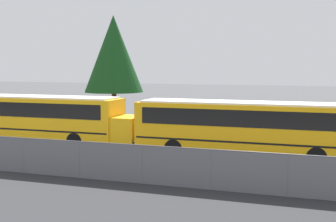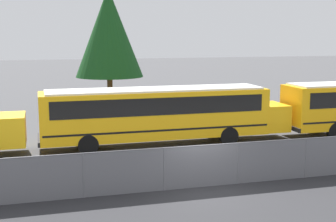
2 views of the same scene
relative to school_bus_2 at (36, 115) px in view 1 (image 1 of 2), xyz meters
The scene contains 3 objects.
school_bus_2 is the anchor object (origin of this frame).
school_bus_3 14.08m from the school_bus_2, ahead, with size 13.85×2.53×3.13m.
tree_1 13.99m from the school_bus_2, 93.56° to the left, with size 5.41×5.41×9.67m.
Camera 1 is at (18.45, -18.44, 5.16)m, focal length 50.00 mm.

